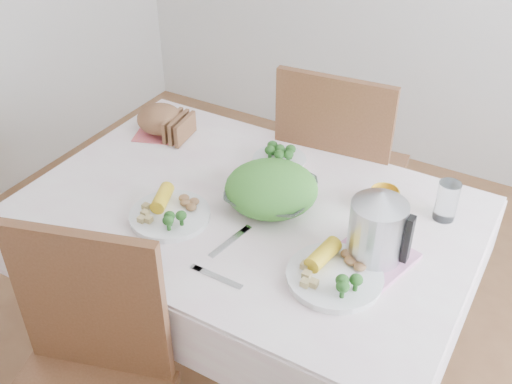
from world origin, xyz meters
The scene contains 17 objects.
floor centered at (0.00, 0.00, 0.00)m, with size 3.60×3.60×0.00m, color brown.
dining_table centered at (0.00, 0.00, 0.38)m, with size 1.40×0.90×0.75m, color brown.
tablecloth centered at (0.00, 0.00, 0.76)m, with size 1.50×1.00×0.01m, color white.
chair_far centered at (0.07, 0.70, 0.46)m, with size 0.48×0.48×1.07m, color brown.
salad_bowl centered at (0.06, 0.06, 0.80)m, with size 0.30×0.30×0.07m, color white.
dinner_plate_left centered at (-0.19, -0.18, 0.77)m, with size 0.27×0.27×0.02m, color white.
dinner_plate_right centered at (0.40, -0.18, 0.77)m, with size 0.28×0.28×0.02m, color white.
broccoli_plate centered at (-0.04, 0.30, 0.77)m, with size 0.20×0.20×0.02m, color beige.
napkin centered at (-0.57, 0.26, 0.76)m, with size 0.19×0.19×0.00m, color #DA5A5C.
bread_loaf centered at (-0.57, 0.26, 0.82)m, with size 0.19×0.18×0.11m, color brown.
yellow_mug centered at (0.40, 0.21, 0.80)m, with size 0.10×0.10×0.08m, color yellow.
glass_tumbler centered at (0.59, 0.28, 0.83)m, with size 0.07×0.07×0.14m, color white.
pink_tray centered at (0.46, -0.03, 0.77)m, with size 0.21×0.21×0.02m, color pink.
electric_kettle centered at (0.46, -0.03, 0.88)m, with size 0.17×0.17×0.23m, color #B2B5BA.
fork_left centered at (-0.13, -0.19, 0.76)m, with size 0.02×0.19×0.00m, color silver.
fork_right centered at (0.04, -0.19, 0.76)m, with size 0.02×0.18×0.00m, color silver.
knife centered at (0.10, -0.34, 0.76)m, with size 0.02×0.17×0.00m, color silver.
Camera 1 is at (0.84, -1.39, 1.99)m, focal length 42.00 mm.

